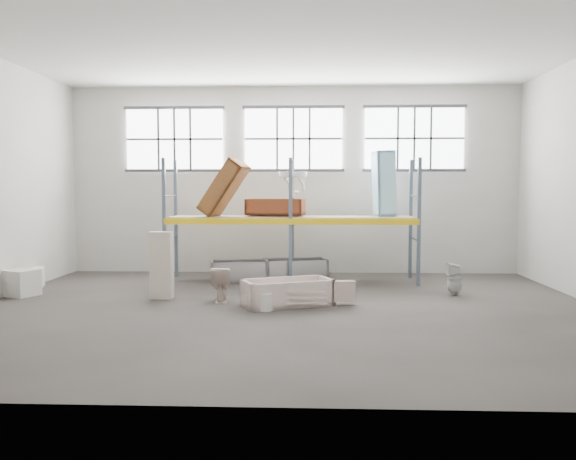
# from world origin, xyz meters

# --- Properties ---
(floor) EXTENTS (12.00, 10.00, 0.10)m
(floor) POSITION_xyz_m (0.00, 0.00, -0.05)
(floor) COLOR #4C4641
(floor) RESTS_ON ground
(ceiling) EXTENTS (12.00, 10.00, 0.10)m
(ceiling) POSITION_xyz_m (0.00, 0.00, 5.05)
(ceiling) COLOR silver
(ceiling) RESTS_ON ground
(wall_back) EXTENTS (12.00, 0.10, 5.00)m
(wall_back) POSITION_xyz_m (0.00, 5.05, 2.50)
(wall_back) COLOR #B6B2A8
(wall_back) RESTS_ON ground
(wall_front) EXTENTS (12.00, 0.10, 5.00)m
(wall_front) POSITION_xyz_m (0.00, -5.05, 2.50)
(wall_front) COLOR #B5B1A8
(wall_front) RESTS_ON ground
(window_left) EXTENTS (2.60, 0.04, 1.60)m
(window_left) POSITION_xyz_m (-3.20, 4.94, 3.60)
(window_left) COLOR white
(window_left) RESTS_ON wall_back
(window_mid) EXTENTS (2.60, 0.04, 1.60)m
(window_mid) POSITION_xyz_m (0.00, 4.94, 3.60)
(window_mid) COLOR white
(window_mid) RESTS_ON wall_back
(window_right) EXTENTS (2.60, 0.04, 1.60)m
(window_right) POSITION_xyz_m (3.20, 4.94, 3.60)
(window_right) COLOR white
(window_right) RESTS_ON wall_back
(rack_upright_la) EXTENTS (0.08, 0.08, 3.00)m
(rack_upright_la) POSITION_xyz_m (-3.00, 2.90, 1.50)
(rack_upright_la) COLOR slate
(rack_upright_la) RESTS_ON floor
(rack_upright_lb) EXTENTS (0.08, 0.08, 3.00)m
(rack_upright_lb) POSITION_xyz_m (-3.00, 4.10, 1.50)
(rack_upright_lb) COLOR slate
(rack_upright_lb) RESTS_ON floor
(rack_upright_ma) EXTENTS (0.08, 0.08, 3.00)m
(rack_upright_ma) POSITION_xyz_m (0.00, 2.90, 1.50)
(rack_upright_ma) COLOR slate
(rack_upright_ma) RESTS_ON floor
(rack_upright_mb) EXTENTS (0.08, 0.08, 3.00)m
(rack_upright_mb) POSITION_xyz_m (0.00, 4.10, 1.50)
(rack_upright_mb) COLOR slate
(rack_upright_mb) RESTS_ON floor
(rack_upright_ra) EXTENTS (0.08, 0.08, 3.00)m
(rack_upright_ra) POSITION_xyz_m (3.00, 2.90, 1.50)
(rack_upright_ra) COLOR slate
(rack_upright_ra) RESTS_ON floor
(rack_upright_rb) EXTENTS (0.08, 0.08, 3.00)m
(rack_upright_rb) POSITION_xyz_m (3.00, 4.10, 1.50)
(rack_upright_rb) COLOR slate
(rack_upright_rb) RESTS_ON floor
(rack_beam_front) EXTENTS (6.00, 0.10, 0.14)m
(rack_beam_front) POSITION_xyz_m (0.00, 2.90, 1.50)
(rack_beam_front) COLOR yellow
(rack_beam_front) RESTS_ON floor
(rack_beam_back) EXTENTS (6.00, 0.10, 0.14)m
(rack_beam_back) POSITION_xyz_m (0.00, 4.10, 1.50)
(rack_beam_back) COLOR yellow
(rack_beam_back) RESTS_ON floor
(shelf_deck) EXTENTS (5.90, 1.10, 0.03)m
(shelf_deck) POSITION_xyz_m (0.00, 3.50, 1.58)
(shelf_deck) COLOR gray
(shelf_deck) RESTS_ON floor
(wet_patch) EXTENTS (1.80, 1.80, 0.00)m
(wet_patch) POSITION_xyz_m (0.00, 2.70, 0.00)
(wet_patch) COLOR black
(wet_patch) RESTS_ON floor
(bathtub_beige) EXTENTS (1.89, 1.42, 0.50)m
(bathtub_beige) POSITION_xyz_m (0.03, 0.45, 0.25)
(bathtub_beige) COLOR beige
(bathtub_beige) RESTS_ON floor
(cistern_spare) EXTENTS (0.44, 0.25, 0.40)m
(cistern_spare) POSITION_xyz_m (1.14, 0.49, 0.28)
(cistern_spare) COLOR #C2A79E
(cistern_spare) RESTS_ON bathtub_beige
(sink_in_tub) EXTENTS (0.46, 0.46, 0.14)m
(sink_in_tub) POSITION_xyz_m (0.41, 0.68, 0.16)
(sink_in_tub) COLOR beige
(sink_in_tub) RESTS_ON bathtub_beige
(toilet_beige) EXTENTS (0.47, 0.73, 0.70)m
(toilet_beige) POSITION_xyz_m (-1.33, 0.80, 0.35)
(toilet_beige) COLOR beige
(toilet_beige) RESTS_ON floor
(cistern_tall) EXTENTS (0.45, 0.29, 1.39)m
(cistern_tall) POSITION_xyz_m (-2.60, 1.06, 0.69)
(cistern_tall) COLOR beige
(cistern_tall) RESTS_ON floor
(toilet_white) EXTENTS (0.34, 0.34, 0.70)m
(toilet_white) POSITION_xyz_m (3.56, 1.70, 0.35)
(toilet_white) COLOR silver
(toilet_white) RESTS_ON floor
(steel_tub_left) EXTENTS (1.48, 0.86, 0.51)m
(steel_tub_left) POSITION_xyz_m (-1.26, 3.32, 0.26)
(steel_tub_left) COLOR #A8A9B1
(steel_tub_left) RESTS_ON floor
(steel_tub_right) EXTENTS (1.64, 1.04, 0.56)m
(steel_tub_right) POSITION_xyz_m (0.10, 3.39, 0.28)
(steel_tub_right) COLOR #ACB0B5
(steel_tub_right) RESTS_ON floor
(rust_tub_flat) EXTENTS (1.48, 0.84, 0.40)m
(rust_tub_flat) POSITION_xyz_m (-0.40, 3.64, 1.82)
(rust_tub_flat) COLOR brown
(rust_tub_flat) RESTS_ON shelf_deck
(rust_tub_tilted) EXTENTS (1.30, 0.94, 1.44)m
(rust_tub_tilted) POSITION_xyz_m (-1.63, 3.29, 2.29)
(rust_tub_tilted) COLOR brown
(rust_tub_tilted) RESTS_ON shelf_deck
(sink_on_shelf) EXTENTS (0.87, 0.79, 0.63)m
(sink_on_shelf) POSITION_xyz_m (0.04, 3.36, 2.09)
(sink_on_shelf) COLOR white
(sink_on_shelf) RESTS_ON rust_tub_flat
(blue_tub_upright) EXTENTS (0.58, 0.79, 1.60)m
(blue_tub_upright) POSITION_xyz_m (2.27, 3.72, 2.40)
(blue_tub_upright) COLOR #A2D7F2
(blue_tub_upright) RESTS_ON shelf_deck
(bucket) EXTENTS (0.36, 0.36, 0.33)m
(bucket) POSITION_xyz_m (-0.35, -0.09, 0.16)
(bucket) COLOR silver
(bucket) RESTS_ON floor
(carton_near) EXTENTS (0.82, 0.77, 0.56)m
(carton_near) POSITION_xyz_m (-5.69, 1.25, 0.28)
(carton_near) COLOR beige
(carton_near) RESTS_ON floor
(carton_far) EXTENTS (0.67, 0.67, 0.44)m
(carton_far) POSITION_xyz_m (-5.99, 2.34, 0.22)
(carton_far) COLOR silver
(carton_far) RESTS_ON floor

